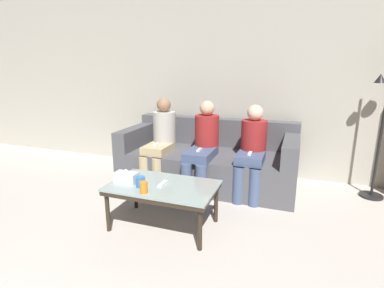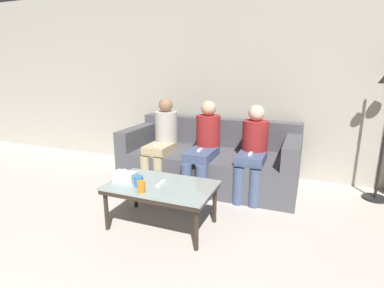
{
  "view_description": "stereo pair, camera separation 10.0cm",
  "coord_description": "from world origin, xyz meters",
  "px_view_note": "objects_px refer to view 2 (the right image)",
  "views": [
    {
      "loc": [
        1.06,
        0.01,
        1.49
      ],
      "look_at": [
        0.0,
        2.97,
        0.68
      ],
      "focal_mm": 28.0,
      "sensor_mm": 36.0,
      "label": 1
    },
    {
      "loc": [
        1.16,
        0.05,
        1.49
      ],
      "look_at": [
        0.0,
        2.97,
        0.68
      ],
      "focal_mm": 28.0,
      "sensor_mm": 36.0,
      "label": 2
    }
  ],
  "objects_px": {
    "coffee_table": "(161,189)",
    "tissue_box": "(125,177)",
    "game_remote": "(161,183)",
    "cup_near_right": "(141,187)",
    "cup_near_left": "(139,181)",
    "couch": "(210,160)",
    "seated_person_mid_right": "(253,149)",
    "seated_person_mid_left": "(204,144)",
    "seated_person_left_end": "(163,139)"
  },
  "relations": [
    {
      "from": "coffee_table",
      "to": "tissue_box",
      "type": "bearing_deg",
      "value": -169.1
    },
    {
      "from": "tissue_box",
      "to": "cup_near_left",
      "type": "bearing_deg",
      "value": -14.67
    },
    {
      "from": "couch",
      "to": "seated_person_left_end",
      "type": "height_order",
      "value": "seated_person_left_end"
    },
    {
      "from": "coffee_table",
      "to": "cup_near_left",
      "type": "bearing_deg",
      "value": -146.29
    },
    {
      "from": "game_remote",
      "to": "coffee_table",
      "type": "bearing_deg",
      "value": 90.0
    },
    {
      "from": "cup_near_left",
      "to": "tissue_box",
      "type": "bearing_deg",
      "value": 165.33
    },
    {
      "from": "cup_near_left",
      "to": "couch",
      "type": "bearing_deg",
      "value": 79.91
    },
    {
      "from": "cup_near_right",
      "to": "tissue_box",
      "type": "relative_size",
      "value": 0.46
    },
    {
      "from": "cup_near_left",
      "to": "cup_near_right",
      "type": "xyz_separation_m",
      "value": [
        0.09,
        -0.11,
        0.0
      ]
    },
    {
      "from": "coffee_table",
      "to": "seated_person_mid_left",
      "type": "xyz_separation_m",
      "value": [
        0.07,
        1.01,
        0.19
      ]
    },
    {
      "from": "cup_near_right",
      "to": "game_remote",
      "type": "xyz_separation_m",
      "value": [
        0.08,
        0.22,
        -0.04
      ]
    },
    {
      "from": "cup_near_right",
      "to": "seated_person_left_end",
      "type": "distance_m",
      "value": 1.34
    },
    {
      "from": "cup_near_left",
      "to": "game_remote",
      "type": "height_order",
      "value": "cup_near_left"
    },
    {
      "from": "couch",
      "to": "coffee_table",
      "type": "bearing_deg",
      "value": -93.33
    },
    {
      "from": "tissue_box",
      "to": "coffee_table",
      "type": "bearing_deg",
      "value": 10.9
    },
    {
      "from": "tissue_box",
      "to": "seated_person_mid_right",
      "type": "height_order",
      "value": "seated_person_mid_right"
    },
    {
      "from": "seated_person_mid_left",
      "to": "game_remote",
      "type": "bearing_deg",
      "value": -94.13
    },
    {
      "from": "couch",
      "to": "tissue_box",
      "type": "xyz_separation_m",
      "value": [
        -0.42,
        -1.32,
        0.18
      ]
    },
    {
      "from": "tissue_box",
      "to": "cup_near_right",
      "type": "bearing_deg",
      "value": -29.8
    },
    {
      "from": "cup_near_right",
      "to": "cup_near_left",
      "type": "bearing_deg",
      "value": 130.63
    },
    {
      "from": "cup_near_left",
      "to": "seated_person_mid_left",
      "type": "xyz_separation_m",
      "value": [
        0.24,
        1.13,
        0.1
      ]
    },
    {
      "from": "cup_near_left",
      "to": "seated_person_mid_right",
      "type": "bearing_deg",
      "value": 54.27
    },
    {
      "from": "seated_person_mid_right",
      "to": "seated_person_left_end",
      "type": "bearing_deg",
      "value": 179.95
    },
    {
      "from": "cup_near_left",
      "to": "seated_person_mid_left",
      "type": "bearing_deg",
      "value": 77.78
    },
    {
      "from": "cup_near_right",
      "to": "seated_person_left_end",
      "type": "relative_size",
      "value": 0.09
    },
    {
      "from": "cup_near_left",
      "to": "game_remote",
      "type": "xyz_separation_m",
      "value": [
        0.17,
        0.11,
        -0.04
      ]
    },
    {
      "from": "cup_near_right",
      "to": "seated_person_left_end",
      "type": "height_order",
      "value": "seated_person_left_end"
    },
    {
      "from": "game_remote",
      "to": "cup_near_left",
      "type": "bearing_deg",
      "value": -146.29
    },
    {
      "from": "coffee_table",
      "to": "tissue_box",
      "type": "height_order",
      "value": "tissue_box"
    },
    {
      "from": "couch",
      "to": "cup_near_right",
      "type": "xyz_separation_m",
      "value": [
        -0.15,
        -1.48,
        0.18
      ]
    },
    {
      "from": "cup_near_right",
      "to": "tissue_box",
      "type": "height_order",
      "value": "tissue_box"
    },
    {
      "from": "coffee_table",
      "to": "tissue_box",
      "type": "xyz_separation_m",
      "value": [
        -0.35,
        -0.07,
        0.09
      ]
    },
    {
      "from": "seated_person_left_end",
      "to": "seated_person_mid_right",
      "type": "height_order",
      "value": "seated_person_left_end"
    },
    {
      "from": "seated_person_left_end",
      "to": "seated_person_mid_right",
      "type": "relative_size",
      "value": 1.04
    },
    {
      "from": "seated_person_mid_right",
      "to": "game_remote",
      "type": "bearing_deg",
      "value": -122.37
    },
    {
      "from": "tissue_box",
      "to": "couch",
      "type": "bearing_deg",
      "value": 72.31
    },
    {
      "from": "couch",
      "to": "coffee_table",
      "type": "height_order",
      "value": "couch"
    },
    {
      "from": "seated_person_mid_left",
      "to": "seated_person_mid_right",
      "type": "relative_size",
      "value": 1.02
    },
    {
      "from": "couch",
      "to": "game_remote",
      "type": "height_order",
      "value": "couch"
    },
    {
      "from": "game_remote",
      "to": "couch",
      "type": "bearing_deg",
      "value": 86.67
    },
    {
      "from": "coffee_table",
      "to": "cup_near_left",
      "type": "height_order",
      "value": "cup_near_left"
    },
    {
      "from": "tissue_box",
      "to": "seated_person_mid_left",
      "type": "bearing_deg",
      "value": 68.64
    },
    {
      "from": "game_remote",
      "to": "seated_person_mid_right",
      "type": "height_order",
      "value": "seated_person_mid_right"
    },
    {
      "from": "cup_near_right",
      "to": "tissue_box",
      "type": "xyz_separation_m",
      "value": [
        -0.27,
        0.16,
        0.0
      ]
    },
    {
      "from": "game_remote",
      "to": "seated_person_mid_right",
      "type": "relative_size",
      "value": 0.14
    },
    {
      "from": "seated_person_left_end",
      "to": "seated_person_mid_left",
      "type": "xyz_separation_m",
      "value": [
        0.59,
        -0.03,
        -0.01
      ]
    },
    {
      "from": "tissue_box",
      "to": "seated_person_left_end",
      "type": "bearing_deg",
      "value": 98.37
    },
    {
      "from": "seated_person_mid_right",
      "to": "couch",
      "type": "bearing_deg",
      "value": 159.57
    },
    {
      "from": "cup_near_left",
      "to": "seated_person_mid_left",
      "type": "relative_size",
      "value": 0.09
    },
    {
      "from": "cup_near_left",
      "to": "seated_person_mid_right",
      "type": "xyz_separation_m",
      "value": [
        0.83,
        1.15,
        0.09
      ]
    }
  ]
}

